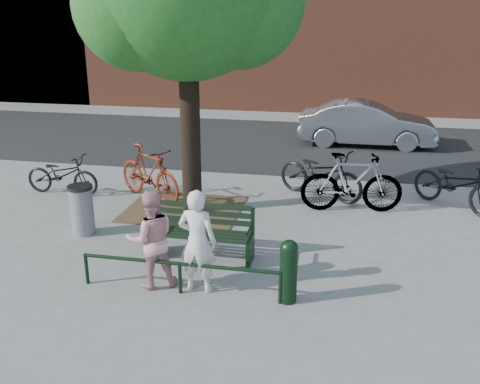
% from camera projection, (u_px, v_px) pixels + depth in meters
% --- Properties ---
extents(ground, '(90.00, 90.00, 0.00)m').
position_uv_depth(ground, '(202.00, 258.00, 9.12)').
color(ground, gray).
rests_on(ground, ground).
extents(dirt_pit, '(2.40, 2.00, 0.02)m').
position_uv_depth(dirt_pit, '(184.00, 209.00, 11.35)').
color(dirt_pit, brown).
rests_on(dirt_pit, ground).
extents(road, '(40.00, 7.00, 0.01)m').
position_uv_depth(road, '(272.00, 143.00, 17.01)').
color(road, black).
rests_on(road, ground).
extents(park_bench, '(1.74, 0.54, 0.97)m').
position_uv_depth(park_bench, '(202.00, 231.00, 9.04)').
color(park_bench, black).
rests_on(park_bench, ground).
extents(guard_railing, '(3.06, 0.06, 0.51)m').
position_uv_depth(guard_railing, '(180.00, 269.00, 7.88)').
color(guard_railing, black).
rests_on(guard_railing, ground).
extents(person_left, '(0.61, 0.43, 1.60)m').
position_uv_depth(person_left, '(197.00, 241.00, 7.85)').
color(person_left, silver).
rests_on(person_left, ground).
extents(person_right, '(0.93, 0.86, 1.53)m').
position_uv_depth(person_right, '(151.00, 239.00, 7.99)').
color(person_right, '#CA8A8E').
rests_on(person_right, ground).
extents(bollard, '(0.26, 0.26, 0.96)m').
position_uv_depth(bollard, '(289.00, 269.00, 7.62)').
color(bollard, black).
rests_on(bollard, ground).
extents(litter_bin, '(0.47, 0.47, 0.95)m').
position_uv_depth(litter_bin, '(82.00, 209.00, 9.99)').
color(litter_bin, gray).
rests_on(litter_bin, ground).
extents(bicycle_a, '(1.77, 0.65, 0.92)m').
position_uv_depth(bicycle_a, '(62.00, 174.00, 12.19)').
color(bicycle_a, black).
rests_on(bicycle_a, ground).
extents(bicycle_b, '(2.03, 1.59, 1.23)m').
position_uv_depth(bicycle_b, '(149.00, 173.00, 11.80)').
color(bicycle_b, '#5C1C0D').
rests_on(bicycle_b, ground).
extents(bicycle_c, '(2.21, 1.63, 1.11)m').
position_uv_depth(bicycle_c, '(321.00, 174.00, 11.94)').
color(bicycle_c, black).
rests_on(bicycle_c, ground).
extents(bicycle_d, '(2.16, 0.86, 1.26)m').
position_uv_depth(bicycle_d, '(352.00, 183.00, 11.07)').
color(bicycle_d, gray).
rests_on(bicycle_d, ground).
extents(bicycle_e, '(1.98, 1.91, 1.07)m').
position_uv_depth(bicycle_e, '(456.00, 184.00, 11.26)').
color(bicycle_e, black).
rests_on(bicycle_e, ground).
extents(parked_car, '(4.14, 1.45, 1.36)m').
position_uv_depth(parked_car, '(367.00, 124.00, 16.53)').
color(parked_car, gray).
rests_on(parked_car, ground).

